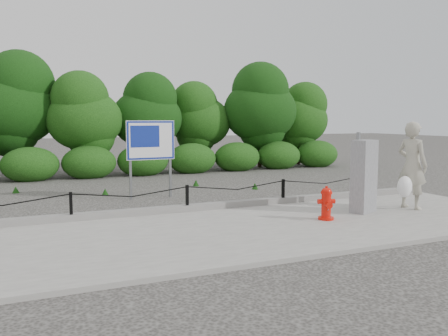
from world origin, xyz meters
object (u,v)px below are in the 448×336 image
at_px(fire_hydrant, 326,204).
at_px(pedestrian, 412,167).
at_px(utility_cabinet, 364,176).
at_px(advertising_sign, 150,144).

relative_size(fire_hydrant, pedestrian, 0.35).
xyz_separation_m(fire_hydrant, utility_cabinet, (1.23, 0.32, 0.47)).
xyz_separation_m(utility_cabinet, advertising_sign, (-3.70, 4.18, 0.60)).
height_order(pedestrian, advertising_sign, advertising_sign).
distance_m(fire_hydrant, utility_cabinet, 1.35).
bearing_deg(fire_hydrant, advertising_sign, 135.25).
bearing_deg(utility_cabinet, pedestrian, -27.78).
bearing_deg(utility_cabinet, fire_hydrant, 172.06).
distance_m(pedestrian, utility_cabinet, 1.30).
height_order(fire_hydrant, utility_cabinet, utility_cabinet).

